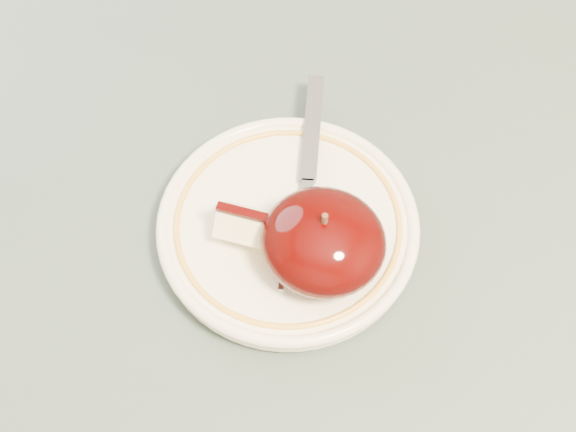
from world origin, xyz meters
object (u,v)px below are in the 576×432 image
(table, at_px, (216,225))
(plate, at_px, (288,226))
(apple_half, at_px, (323,242))
(fork, at_px, (308,183))

(table, relative_size, plate, 4.90)
(table, height_order, plate, plate)
(apple_half, distance_m, fork, 0.06)
(table, distance_m, fork, 0.14)
(plate, xyz_separation_m, fork, (0.00, 0.03, 0.01))
(apple_half, bearing_deg, fork, 116.81)
(table, xyz_separation_m, apple_half, (0.11, -0.06, 0.13))
(table, height_order, fork, fork)
(table, xyz_separation_m, plate, (0.08, -0.04, 0.10))
(apple_half, bearing_deg, plate, 146.74)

